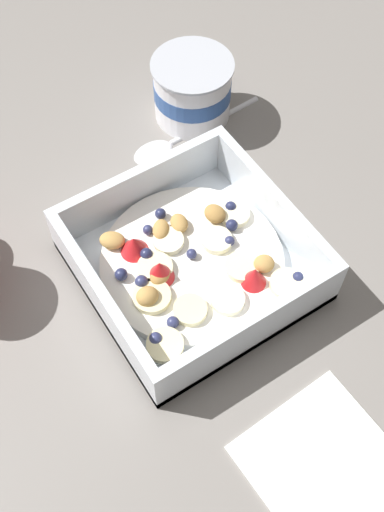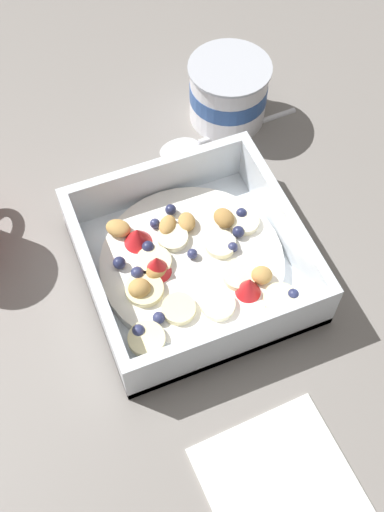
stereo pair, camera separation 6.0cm
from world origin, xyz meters
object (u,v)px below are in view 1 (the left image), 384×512
(fruit_bowl, at_px, (191,263))
(spoon, at_px, (173,140))
(folded_napkin, at_px, (326,463))
(yogurt_cup, at_px, (192,89))

(fruit_bowl, bearing_deg, spoon, 154.41)
(fruit_bowl, height_order, folded_napkin, fruit_bowl)
(spoon, height_order, folded_napkin, spoon)
(fruit_bowl, relative_size, folded_napkin, 1.70)
(folded_napkin, bearing_deg, fruit_bowl, 178.38)
(yogurt_cup, xyz_separation_m, folded_napkin, (0.40, -0.13, -0.04))
(spoon, distance_m, yogurt_cup, 0.06)
(fruit_bowl, xyz_separation_m, folded_napkin, (0.22, -0.01, -0.02))
(yogurt_cup, height_order, folded_napkin, yogurt_cup)
(fruit_bowl, height_order, yogurt_cup, yogurt_cup)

